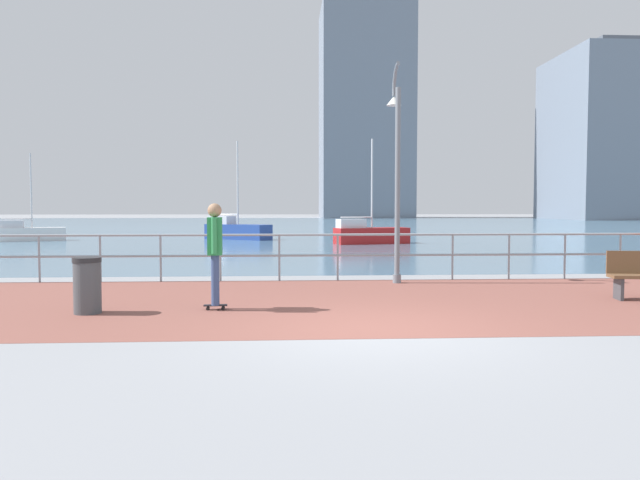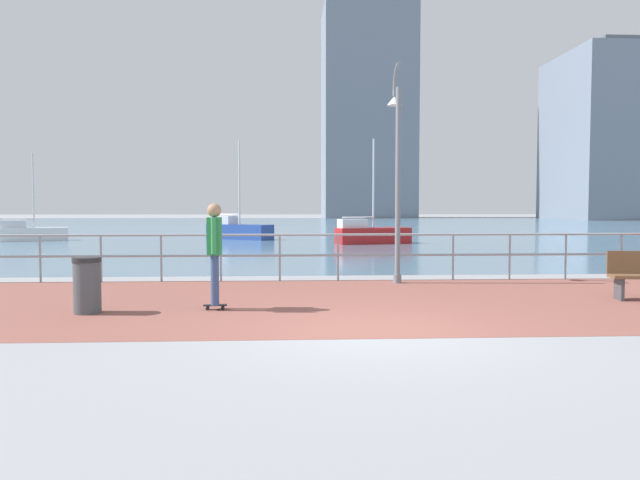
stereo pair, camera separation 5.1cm
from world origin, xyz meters
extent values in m
plane|color=gray|center=(0.00, 40.00, 0.00)|extent=(220.00, 220.00, 0.00)
cube|color=brown|center=(0.00, 2.63, 0.00)|extent=(28.00, 6.44, 0.01)
cube|color=slate|center=(0.00, 50.85, 0.00)|extent=(180.00, 88.00, 0.00)
cylinder|color=#8C99A3|center=(-7.00, 5.85, 0.55)|extent=(0.05, 0.05, 1.10)
cylinder|color=#8C99A3|center=(-5.60, 5.85, 0.55)|extent=(0.05, 0.05, 1.10)
cylinder|color=#8C99A3|center=(-4.20, 5.85, 0.55)|extent=(0.05, 0.05, 1.10)
cylinder|color=#8C99A3|center=(-2.80, 5.85, 0.55)|extent=(0.05, 0.05, 1.10)
cylinder|color=#8C99A3|center=(-1.40, 5.85, 0.55)|extent=(0.05, 0.05, 1.10)
cylinder|color=#8C99A3|center=(0.00, 5.85, 0.55)|extent=(0.05, 0.05, 1.10)
cylinder|color=#8C99A3|center=(1.40, 5.85, 0.55)|extent=(0.05, 0.05, 1.10)
cylinder|color=#8C99A3|center=(2.80, 5.85, 0.55)|extent=(0.05, 0.05, 1.10)
cylinder|color=#8C99A3|center=(4.20, 5.85, 0.55)|extent=(0.05, 0.05, 1.10)
cylinder|color=#8C99A3|center=(5.60, 5.85, 0.55)|extent=(0.05, 0.05, 1.10)
cylinder|color=#8C99A3|center=(7.00, 5.85, 0.55)|extent=(0.05, 0.05, 1.10)
cylinder|color=#8C99A3|center=(0.00, 5.85, 1.10)|extent=(25.20, 0.06, 0.06)
cylinder|color=#8C99A3|center=(0.00, 5.85, 0.60)|extent=(25.20, 0.06, 0.06)
cylinder|color=slate|center=(1.33, 5.25, 0.10)|extent=(0.19, 0.19, 0.20)
cylinder|color=slate|center=(1.33, 5.25, 2.24)|extent=(0.12, 0.12, 4.49)
cylinder|color=slate|center=(1.33, 5.33, 5.03)|extent=(0.08, 0.18, 0.11)
cylinder|color=slate|center=(1.33, 5.48, 4.98)|extent=(0.08, 0.19, 0.15)
cylinder|color=slate|center=(1.33, 5.61, 4.90)|extent=(0.08, 0.19, 0.18)
cylinder|color=slate|center=(1.33, 5.71, 4.78)|extent=(0.08, 0.16, 0.19)
cylinder|color=slate|center=(1.33, 5.78, 4.63)|extent=(0.08, 0.13, 0.19)
cylinder|color=slate|center=(1.33, 5.80, 4.48)|extent=(0.08, 0.09, 0.17)
cone|color=silver|center=(1.33, 5.80, 4.28)|extent=(0.36, 0.36, 0.22)
cylinder|color=black|center=(-2.57, 1.77, 0.03)|extent=(0.06, 0.03, 0.06)
cylinder|color=black|center=(-2.58, 1.85, 0.03)|extent=(0.06, 0.03, 0.06)
cylinder|color=black|center=(-2.32, 1.79, 0.03)|extent=(0.06, 0.03, 0.06)
cylinder|color=black|center=(-2.32, 1.87, 0.03)|extent=(0.06, 0.03, 0.06)
cube|color=black|center=(-2.45, 1.82, 0.08)|extent=(0.41, 0.14, 0.02)
cylinder|color=#384C7A|center=(-2.44, 1.74, 0.52)|extent=(0.14, 0.14, 0.86)
cylinder|color=#384C7A|center=(-2.45, 1.90, 0.52)|extent=(0.14, 0.14, 0.86)
cube|color=#2D8C4C|center=(-2.45, 1.82, 1.26)|extent=(0.26, 0.35, 0.64)
cylinder|color=#2D8C4C|center=(-2.43, 1.59, 1.28)|extent=(0.10, 0.10, 0.61)
cylinder|color=#2D8C4C|center=(-2.46, 2.05, 1.28)|extent=(0.10, 0.10, 0.61)
sphere|color=#A37A5B|center=(-2.45, 1.82, 1.70)|extent=(0.24, 0.24, 0.24)
cylinder|color=#474C51|center=(-4.51, 1.59, 0.42)|extent=(0.44, 0.44, 0.85)
cylinder|color=#262628|center=(-4.51, 1.59, 0.89)|extent=(0.46, 0.46, 0.08)
cube|color=#3F4247|center=(5.05, 2.51, 0.23)|extent=(0.12, 0.38, 0.45)
cube|color=white|center=(-14.61, 23.82, 0.35)|extent=(3.43, 2.03, 0.70)
cube|color=silver|center=(-15.54, 23.50, 0.90)|extent=(1.35, 1.06, 0.39)
cylinder|color=silver|center=(-14.61, 23.82, 2.66)|extent=(0.08, 0.08, 3.91)
cylinder|color=silver|center=(-15.29, 23.59, 1.17)|extent=(1.42, 0.54, 0.06)
cube|color=#284799|center=(-3.90, 24.80, 0.41)|extent=(3.86, 3.16, 0.83)
cube|color=silver|center=(-4.85, 25.45, 1.06)|extent=(1.62, 1.47, 0.46)
cylinder|color=silver|center=(-3.90, 24.80, 3.12)|extent=(0.09, 0.09, 4.59)
cylinder|color=silver|center=(-4.60, 25.28, 1.38)|extent=(1.48, 1.04, 0.07)
cube|color=#B21E1E|center=(2.93, 20.40, 0.39)|extent=(3.78, 2.01, 0.77)
cube|color=silver|center=(1.88, 20.12, 0.99)|extent=(1.46, 1.09, 0.43)
cylinder|color=silver|center=(2.93, 20.40, 2.92)|extent=(0.09, 0.09, 4.30)
cylinder|color=silver|center=(2.16, 20.20, 1.29)|extent=(1.59, 0.49, 0.07)
cube|color=slate|center=(47.73, 80.26, 12.38)|extent=(15.44, 17.35, 24.76)
cube|color=#4E5560|center=(47.73, 80.26, 25.76)|extent=(6.18, 6.94, 2.00)
cube|color=slate|center=(12.73, 97.11, 18.30)|extent=(15.54, 14.32, 36.60)
cube|color=#4E5560|center=(12.73, 97.11, 37.60)|extent=(6.21, 5.73, 2.00)
camera|label=1|loc=(-1.24, -8.37, 1.74)|focal=33.48mm
camera|label=2|loc=(-1.19, -8.37, 1.74)|focal=33.48mm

